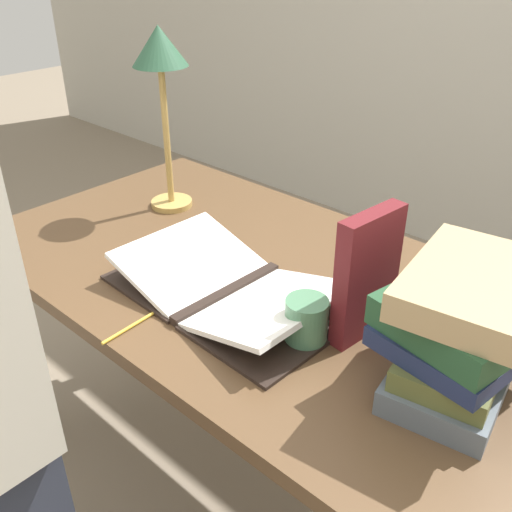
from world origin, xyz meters
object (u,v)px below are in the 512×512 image
(book_stack_tall, at_px, (463,329))
(book_standing_upright, at_px, (367,276))
(pencil, at_px, (132,326))
(reading_lamp, at_px, (161,67))
(coffee_mug, at_px, (307,321))
(open_book, at_px, (227,288))

(book_stack_tall, distance_m, book_standing_upright, 0.20)
(book_stack_tall, bearing_deg, pencil, -152.80)
(reading_lamp, bearing_deg, coffee_mug, -19.07)
(book_stack_tall, bearing_deg, coffee_mug, -163.08)
(open_book, height_order, book_stack_tall, book_stack_tall)
(book_stack_tall, xyz_separation_m, book_standing_upright, (-0.20, 0.02, 0.01))
(pencil, bearing_deg, open_book, 72.64)
(open_book, height_order, reading_lamp, reading_lamp)
(open_book, distance_m, reading_lamp, 0.63)
(book_stack_tall, height_order, book_standing_upright, book_standing_upright)
(pencil, bearing_deg, coffee_mug, 35.27)
(open_book, xyz_separation_m, reading_lamp, (-0.46, 0.23, 0.37))
(coffee_mug, bearing_deg, pencil, -144.73)
(coffee_mug, height_order, pencil, coffee_mug)
(open_book, distance_m, book_stack_tall, 0.50)
(reading_lamp, xyz_separation_m, pencil, (0.39, -0.44, -0.39))
(book_stack_tall, relative_size, coffee_mug, 2.94)
(book_standing_upright, xyz_separation_m, reading_lamp, (-0.74, 0.14, 0.26))
(open_book, bearing_deg, coffee_mug, 0.64)
(reading_lamp, relative_size, coffee_mug, 4.51)
(book_standing_upright, bearing_deg, reading_lamp, 175.79)
(open_book, bearing_deg, reading_lamp, 155.54)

